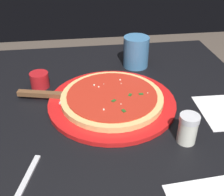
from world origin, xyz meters
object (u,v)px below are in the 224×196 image
object	(u,v)px
cup_tall_drink	(136,52)
fork	(18,196)
pizza_server	(54,95)
serving_plate	(112,102)
pizza	(112,97)
parmesan_shaker	(188,129)
napkin_loose_left	(224,112)
cup_small_sauce	(40,80)

from	to	relation	value
cup_tall_drink	fork	world-z (taller)	cup_tall_drink
pizza_server	fork	bearing A→B (deg)	170.53
serving_plate	fork	bearing A→B (deg)	142.64
pizza	parmesan_shaker	world-z (taller)	parmesan_shaker
fork	serving_plate	bearing A→B (deg)	-37.36
pizza	napkin_loose_left	xyz separation A→B (m)	(-0.08, -0.30, -0.02)
cup_tall_drink	napkin_loose_left	distance (m)	0.36
serving_plate	pizza	size ratio (longest dim) A/B	1.25
pizza_server	parmesan_shaker	distance (m)	0.38
parmesan_shaker	fork	bearing A→B (deg)	106.25
fork	parmesan_shaker	size ratio (longest dim) A/B	2.49
cup_small_sauce	napkin_loose_left	xyz separation A→B (m)	(-0.21, -0.51, -0.02)
pizza	cup_tall_drink	bearing A→B (deg)	-26.71
cup_small_sauce	fork	bearing A→B (deg)	178.78
cup_small_sauce	fork	distance (m)	0.41
pizza	pizza_server	world-z (taller)	pizza
cup_tall_drink	napkin_loose_left	bearing A→B (deg)	-149.38
pizza_server	fork	xyz separation A→B (m)	(-0.33, 0.05, -0.01)
serving_plate	parmesan_shaker	bearing A→B (deg)	-139.51
pizza	cup_small_sauce	bearing A→B (deg)	58.89
pizza	napkin_loose_left	size ratio (longest dim) A/B	1.80
cup_tall_drink	pizza	bearing A→B (deg)	153.29
cup_tall_drink	napkin_loose_left	world-z (taller)	cup_tall_drink
cup_tall_drink	fork	xyz separation A→B (m)	(-0.51, 0.33, -0.05)
parmesan_shaker	napkin_loose_left	bearing A→B (deg)	-56.11
napkin_loose_left	cup_small_sauce	bearing A→B (deg)	67.96
pizza_server	cup_tall_drink	world-z (taller)	cup_tall_drink
napkin_loose_left	parmesan_shaker	bearing A→B (deg)	123.89
pizza_server	fork	world-z (taller)	pizza_server
parmesan_shaker	pizza	bearing A→B (deg)	40.49
serving_plate	cup_tall_drink	size ratio (longest dim) A/B	3.36
napkin_loose_left	parmesan_shaker	xyz separation A→B (m)	(-0.10, 0.15, 0.04)
fork	parmesan_shaker	world-z (taller)	parmesan_shaker
pizza	cup_small_sauce	size ratio (longest dim) A/B	5.01
pizza	napkin_loose_left	distance (m)	0.31
pizza_server	fork	size ratio (longest dim) A/B	1.22
cup_tall_drink	fork	size ratio (longest dim) A/B	0.58
cup_small_sauce	cup_tall_drink	bearing A→B (deg)	-72.33
pizza	cup_small_sauce	xyz separation A→B (m)	(0.13, 0.21, 0.00)
pizza	fork	world-z (taller)	pizza
serving_plate	cup_tall_drink	bearing A→B (deg)	-26.71
fork	pizza	bearing A→B (deg)	-37.36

